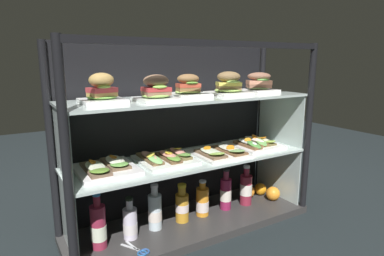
{
  "coord_description": "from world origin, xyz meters",
  "views": [
    {
      "loc": [
        -0.82,
        -1.37,
        0.87
      ],
      "look_at": [
        0.0,
        0.0,
        0.54
      ],
      "focal_mm": 30.45,
      "sensor_mm": 36.0,
      "label": 1
    }
  ],
  "objects": [
    {
      "name": "shelf_lower_glass",
      "position": [
        0.0,
        0.0,
        0.37
      ],
      "size": [
        1.25,
        0.36,
        0.01
      ],
      "primitive_type": "cube",
      "color": "silver",
      "rests_on": "riser_lower_tier"
    },
    {
      "name": "plated_roll_sandwich_near_right_corner",
      "position": [
        0.45,
        0.02,
        0.74
      ],
      "size": [
        0.17,
        0.17,
        0.11
      ],
      "color": "white",
      "rests_on": "shelf_upper_glass"
    },
    {
      "name": "plated_roll_sandwich_center",
      "position": [
        0.23,
        0.01,
        0.74
      ],
      "size": [
        0.2,
        0.2,
        0.12
      ],
      "color": "white",
      "rests_on": "shelf_upper_glass"
    },
    {
      "name": "juice_bottle_back_left",
      "position": [
        0.37,
        -0.0,
        0.14
      ],
      "size": [
        0.07,
        0.07,
        0.24
      ],
      "color": "maroon",
      "rests_on": "case_base_deck"
    },
    {
      "name": "orange_fruit_beside_bottles",
      "position": [
        0.44,
        0.06,
        0.08
      ],
      "size": [
        0.08,
        0.08,
        0.08
      ],
      "primitive_type": "sphere",
      "color": "orange",
      "rests_on": "case_base_deck"
    },
    {
      "name": "plated_roll_sandwich_left_of_center",
      "position": [
        -0.44,
        0.0,
        0.74
      ],
      "size": [
        0.18,
        0.18,
        0.13
      ],
      "color": "white",
      "rests_on": "shelf_upper_glass"
    },
    {
      "name": "open_sandwich_tray_far_left",
      "position": [
        0.42,
        0.0,
        0.4
      ],
      "size": [
        0.26,
        0.27,
        0.07
      ],
      "color": "white",
      "rests_on": "shelf_lower_glass"
    },
    {
      "name": "orange_fruit_near_left_post",
      "position": [
        0.54,
        -0.04,
        0.08
      ],
      "size": [
        0.08,
        0.08,
        0.08
      ],
      "primitive_type": "sphere",
      "color": "orange",
      "rests_on": "case_base_deck"
    },
    {
      "name": "juice_bottle_back_right",
      "position": [
        -0.49,
        -0.01,
        0.14
      ],
      "size": [
        0.07,
        0.07,
        0.26
      ],
      "color": "#992943",
      "rests_on": "case_base_deck"
    },
    {
      "name": "open_sandwich_tray_mid_left",
      "position": [
        -0.44,
        0.02,
        0.4
      ],
      "size": [
        0.26,
        0.27,
        0.06
      ],
      "color": "white",
      "rests_on": "shelf_lower_glass"
    },
    {
      "name": "open_sandwich_tray_center",
      "position": [
        -0.14,
        0.02,
        0.4
      ],
      "size": [
        0.26,
        0.27,
        0.06
      ],
      "color": "white",
      "rests_on": "shelf_lower_glass"
    },
    {
      "name": "kitchen_scissors",
      "position": [
        -0.35,
        -0.14,
        0.04
      ],
      "size": [
        0.1,
        0.16,
        0.01
      ],
      "color": "silver",
      "rests_on": "case_base_deck"
    },
    {
      "name": "orange_fruit_rolled_forward",
      "position": [
        0.53,
        0.06,
        0.08
      ],
      "size": [
        0.07,
        0.07,
        0.07
      ],
      "primitive_type": "sphere",
      "color": "orange",
      "rests_on": "case_base_deck"
    },
    {
      "name": "case_frame",
      "position": [
        0.0,
        0.11,
        0.52
      ],
      "size": [
        1.31,
        0.42,
        0.96
      ],
      "color": "black",
      "rests_on": "ground"
    },
    {
      "name": "juice_bottle_front_middle",
      "position": [
        -0.21,
        0.01,
        0.13
      ],
      "size": [
        0.07,
        0.07,
        0.23
      ],
      "color": "white",
      "rests_on": "case_base_deck"
    },
    {
      "name": "open_sandwich_tray_near_left_corner",
      "position": [
        0.15,
        -0.04,
        0.4
      ],
      "size": [
        0.26,
        0.28,
        0.05
      ],
      "color": "white",
      "rests_on": "shelf_lower_glass"
    },
    {
      "name": "case_base_deck",
      "position": [
        0.0,
        0.0,
        0.02
      ],
      "size": [
        1.31,
        0.42,
        0.04
      ],
      "primitive_type": "cube",
      "color": "#333131",
      "rests_on": "ground"
    },
    {
      "name": "juice_bottle_front_fourth",
      "position": [
        0.07,
        0.01,
        0.12
      ],
      "size": [
        0.07,
        0.07,
        0.2
      ],
      "color": "orange",
      "rests_on": "case_base_deck"
    },
    {
      "name": "juice_bottle_front_left_end",
      "position": [
        -0.35,
        -0.01,
        0.12
      ],
      "size": [
        0.07,
        0.07,
        0.2
      ],
      "color": "white",
      "rests_on": "case_base_deck"
    },
    {
      "name": "riser_lower_tier",
      "position": [
        0.0,
        0.0,
        0.2
      ],
      "size": [
        1.24,
        0.35,
        0.33
      ],
      "color": "silver",
      "rests_on": "case_base_deck"
    },
    {
      "name": "shelf_upper_glass",
      "position": [
        0.0,
        0.0,
        0.68
      ],
      "size": [
        1.25,
        0.36,
        0.01
      ],
      "primitive_type": "cube",
      "color": "silver",
      "rests_on": "riser_upper_tier"
    },
    {
      "name": "juice_bottle_front_second",
      "position": [
        -0.05,
        0.01,
        0.12
      ],
      "size": [
        0.07,
        0.07,
        0.2
      ],
      "color": "gold",
      "rests_on": "case_base_deck"
    },
    {
      "name": "plated_roll_sandwich_right_of_center",
      "position": [
        -0.21,
        -0.04,
        0.74
      ],
      "size": [
        0.18,
        0.18,
        0.12
      ],
      "color": "white",
      "rests_on": "shelf_upper_glass"
    },
    {
      "name": "ground_plane",
      "position": [
        0.0,
        0.0,
        -0.01
      ],
      "size": [
        6.0,
        6.0,
        0.02
      ],
      "primitive_type": "cube",
      "color": "black",
      "rests_on": "ground"
    },
    {
      "name": "plated_roll_sandwich_mid_left",
      "position": [
        -0.0,
        0.04,
        0.73
      ],
      "size": [
        0.18,
        0.18,
        0.11
      ],
      "color": "white",
      "rests_on": "shelf_upper_glass"
    },
    {
      "name": "riser_upper_tier",
      "position": [
        0.0,
        0.0,
        0.53
      ],
      "size": [
        1.24,
        0.35,
        0.3
      ],
      "color": "silver",
      "rests_on": "shelf_lower_glass"
    },
    {
      "name": "juice_bottle_near_post",
      "position": [
        0.23,
        0.01,
        0.13
      ],
      "size": [
        0.06,
        0.06,
        0.24
      ],
      "color": "#931F4A",
      "rests_on": "case_base_deck"
    }
  ]
}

